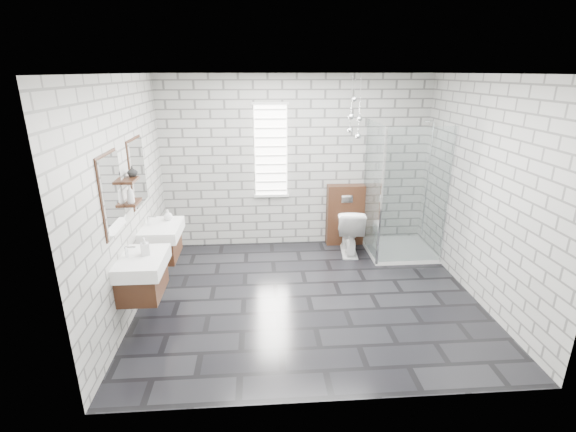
{
  "coord_description": "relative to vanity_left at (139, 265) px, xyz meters",
  "views": [
    {
      "loc": [
        -0.6,
        -4.67,
        2.73
      ],
      "look_at": [
        -0.24,
        0.35,
        0.97
      ],
      "focal_mm": 26.0,
      "sensor_mm": 36.0,
      "label": 1
    }
  ],
  "objects": [
    {
      "name": "shower_enclosure",
      "position": [
        3.41,
        1.68,
        -0.25
      ],
      "size": [
        1.0,
        1.0,
        2.03
      ],
      "color": "white",
      "rests_on": "floor"
    },
    {
      "name": "shelf_lower",
      "position": [
        -0.12,
        0.45,
        0.56
      ],
      "size": [
        0.14,
        0.3,
        0.03
      ],
      "primitive_type": "cube",
      "color": "#402213",
      "rests_on": "wall_left"
    },
    {
      "name": "toilet",
      "position": [
        2.71,
        1.83,
        -0.39
      ],
      "size": [
        0.48,
        0.76,
        0.73
      ],
      "primitive_type": "imported",
      "rotation": [
        0.0,
        0.0,
        3.04
      ],
      "color": "white",
      "rests_on": "floor"
    },
    {
      "name": "flush_plate",
      "position": [
        2.71,
        2.1,
        0.04
      ],
      "size": [
        0.18,
        0.01,
        0.12
      ],
      "primitive_type": "cube",
      "color": "silver",
      "rests_on": "cistern_panel"
    },
    {
      "name": "wall_back",
      "position": [
        1.91,
        2.31,
        0.59
      ],
      "size": [
        4.2,
        0.02,
        2.7
      ],
      "primitive_type": "cube",
      "color": "#A7A7A1",
      "rests_on": "floor"
    },
    {
      "name": "vase",
      "position": [
        -0.11,
        0.55,
        0.9
      ],
      "size": [
        0.14,
        0.14,
        0.12
      ],
      "primitive_type": "imported",
      "rotation": [
        0.0,
        0.0,
        -0.26
      ],
      "color": "#B2B2B2",
      "rests_on": "shelf_upper"
    },
    {
      "name": "shelf_upper",
      "position": [
        -0.12,
        0.45,
        0.82
      ],
      "size": [
        0.14,
        0.3,
        0.03
      ],
      "primitive_type": "cube",
      "color": "#402213",
      "rests_on": "wall_left"
    },
    {
      "name": "soap_bottle_b",
      "position": [
        0.1,
        1.15,
        0.17
      ],
      "size": [
        0.14,
        0.14,
        0.15
      ],
      "primitive_type": "imported",
      "rotation": [
        0.0,
        0.0,
        -0.32
      ],
      "color": "#B2B2B2",
      "rests_on": "vanity_right"
    },
    {
      "name": "soap_bottle_c",
      "position": [
        -0.11,
        0.37,
        0.68
      ],
      "size": [
        0.09,
        0.09,
        0.21
      ],
      "primitive_type": "imported",
      "rotation": [
        0.0,
        0.0,
        -0.18
      ],
      "color": "#B2B2B2",
      "rests_on": "shelf_lower"
    },
    {
      "name": "vanity_right",
      "position": [
        0.0,
        0.97,
        0.0
      ],
      "size": [
        0.47,
        0.7,
        1.57
      ],
      "color": "#402213",
      "rests_on": "wall_left"
    },
    {
      "name": "floor",
      "position": [
        1.91,
        0.5,
        -0.77
      ],
      "size": [
        4.2,
        3.6,
        0.02
      ],
      "primitive_type": "cube",
      "color": "black",
      "rests_on": "ground"
    },
    {
      "name": "vanity_left",
      "position": [
        0.0,
        0.0,
        0.0
      ],
      "size": [
        0.47,
        0.7,
        1.57
      ],
      "color": "#402213",
      "rests_on": "wall_left"
    },
    {
      "name": "soap_bottle_a",
      "position": [
        0.07,
        0.05,
        0.19
      ],
      "size": [
        0.11,
        0.11,
        0.2
      ],
      "primitive_type": "imported",
      "rotation": [
        0.0,
        0.0,
        0.32
      ],
      "color": "#B2B2B2",
      "rests_on": "vanity_left"
    },
    {
      "name": "window",
      "position": [
        1.51,
        2.28,
        0.79
      ],
      "size": [
        0.56,
        0.05,
        1.48
      ],
      "color": "white",
      "rests_on": "wall_back"
    },
    {
      "name": "wall_right",
      "position": [
        4.02,
        0.5,
        0.59
      ],
      "size": [
        0.02,
        3.6,
        2.7
      ],
      "primitive_type": "cube",
      "color": "#A7A7A1",
      "rests_on": "floor"
    },
    {
      "name": "cistern_panel",
      "position": [
        2.71,
        2.2,
        -0.26
      ],
      "size": [
        0.6,
        0.2,
        1.0
      ],
      "primitive_type": "cube",
      "color": "#402213",
      "rests_on": "floor"
    },
    {
      "name": "wall_left",
      "position": [
        -0.2,
        0.5,
        0.59
      ],
      "size": [
        0.02,
        3.6,
        2.7
      ],
      "primitive_type": "cube",
      "color": "#A7A7A1",
      "rests_on": "floor"
    },
    {
      "name": "ceiling",
      "position": [
        1.91,
        0.5,
        1.95
      ],
      "size": [
        4.2,
        3.6,
        0.02
      ],
      "primitive_type": "cube",
      "color": "white",
      "rests_on": "wall_back"
    },
    {
      "name": "pendant_cluster",
      "position": [
        2.71,
        1.88,
        1.31
      ],
      "size": [
        0.25,
        0.25,
        0.91
      ],
      "color": "silver",
      "rests_on": "ceiling"
    },
    {
      "name": "wall_front",
      "position": [
        1.91,
        -1.31,
        0.59
      ],
      "size": [
        4.2,
        0.02,
        2.7
      ],
      "primitive_type": "cube",
      "color": "#A7A7A1",
      "rests_on": "floor"
    }
  ]
}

